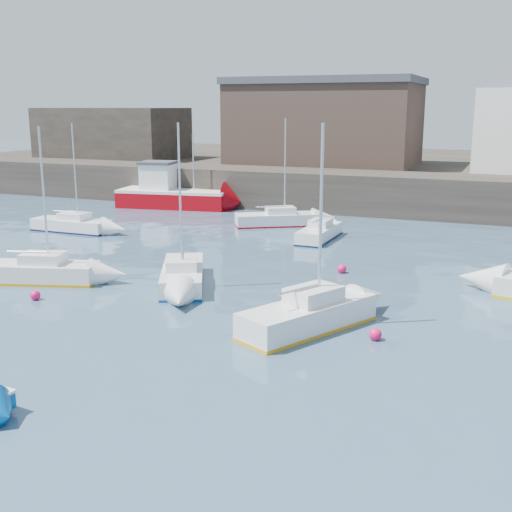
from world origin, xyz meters
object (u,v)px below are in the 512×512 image
at_px(fishing_boat, 171,193).
at_px(buoy_far, 342,273).
at_px(sailboat_b, 183,274).
at_px(sailboat_a, 39,271).
at_px(sailboat_f, 319,232).
at_px(buoy_mid, 375,340).
at_px(sailboat_h, 277,219).
at_px(sailboat_e, 72,225).
at_px(buoy_near, 36,300).
at_px(sailboat_c, 309,315).

distance_m(fishing_boat, buoy_far, 23.82).
bearing_deg(sailboat_b, sailboat_a, -161.73).
bearing_deg(sailboat_f, sailboat_b, -103.17).
distance_m(buoy_mid, buoy_far, 9.26).
bearing_deg(sailboat_h, sailboat_f, -40.26).
bearing_deg(sailboat_f, sailboat_h, 139.74).
height_order(fishing_boat, sailboat_b, sailboat_b).
height_order(fishing_boat, sailboat_a, sailboat_a).
xyz_separation_m(sailboat_e, buoy_near, (8.23, -13.03, -0.45)).
xyz_separation_m(sailboat_e, buoy_far, (19.06, -3.75, -0.45)).
bearing_deg(sailboat_a, sailboat_e, 121.13).
distance_m(sailboat_c, sailboat_h, 20.91).
height_order(sailboat_e, buoy_mid, sailboat_e).
bearing_deg(sailboat_f, sailboat_e, -167.18).
bearing_deg(buoy_mid, sailboat_f, 113.25).
bearing_deg(sailboat_a, sailboat_f, 57.03).
bearing_deg(sailboat_a, sailboat_c, -6.35).
distance_m(sailboat_b, sailboat_c, 8.04).
xyz_separation_m(buoy_near, buoy_mid, (14.29, 0.69, 0.00)).
distance_m(fishing_boat, buoy_near, 25.68).
height_order(sailboat_a, buoy_mid, sailboat_a).
height_order(buoy_mid, buoy_far, buoy_mid).
bearing_deg(sailboat_h, sailboat_a, -106.46).
height_order(sailboat_c, sailboat_f, sailboat_c).
relative_size(fishing_boat, sailboat_h, 1.29).
relative_size(sailboat_b, sailboat_c, 0.98).
distance_m(sailboat_a, sailboat_b, 6.74).
relative_size(sailboat_a, buoy_far, 16.04).
distance_m(fishing_boat, buoy_mid, 32.28).
height_order(sailboat_e, sailboat_h, sailboat_h).
bearing_deg(sailboat_c, buoy_near, -175.94).
relative_size(sailboat_b, buoy_far, 16.46).
relative_size(sailboat_h, buoy_mid, 16.10).
bearing_deg(sailboat_e, sailboat_b, -33.68).
bearing_deg(sailboat_b, sailboat_h, 94.36).
bearing_deg(sailboat_c, sailboat_h, 113.58).
height_order(sailboat_b, sailboat_h, sailboat_b).
bearing_deg(sailboat_h, buoy_mid, -60.65).
distance_m(sailboat_h, buoy_near, 20.30).
distance_m(sailboat_e, sailboat_h, 13.59).
bearing_deg(fishing_boat, sailboat_a, -75.79).
xyz_separation_m(sailboat_e, sailboat_h, (11.67, 6.98, 0.02)).
relative_size(sailboat_f, buoy_mid, 14.12).
relative_size(sailboat_a, sailboat_e, 1.02).
distance_m(sailboat_a, buoy_near, 2.99).
distance_m(sailboat_a, buoy_mid, 16.17).
relative_size(sailboat_c, sailboat_f, 1.18).
distance_m(sailboat_b, buoy_mid, 10.39).
bearing_deg(sailboat_b, sailboat_f, 76.83).
bearing_deg(buoy_mid, sailboat_e, 151.29).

